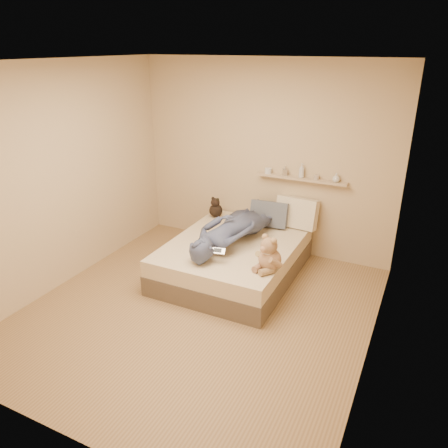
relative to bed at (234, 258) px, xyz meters
The scene contains 10 objects.
room 1.42m from the bed, 90.00° to the right, with size 3.80×3.80×3.80m.
bed is the anchor object (origin of this frame).
game_console 0.70m from the bed, 83.20° to the right, with size 0.18×0.11×0.06m.
teddy_bear 0.90m from the bed, 37.28° to the right, with size 0.33×0.34×0.41m.
dark_plush 0.96m from the bed, 131.68° to the left, with size 0.19×0.19×0.29m.
pillow_cream 1.08m from the bed, 56.93° to the left, with size 0.55×0.16×0.40m, color beige.
pillow_grey 0.82m from the bed, 73.72° to the left, with size 0.50×0.14×0.34m, color slate.
person 0.42m from the bed, 147.20° to the left, with size 0.59×1.62×0.39m, color #424C68.
wall_shelf 1.38m from the bed, 58.82° to the left, with size 1.20×0.12×0.03m, color tan.
shelf_bottles 1.44m from the bed, 57.60° to the left, with size 1.02×0.12×0.19m.
Camera 1 is at (2.06, -3.56, 2.75)m, focal length 35.00 mm.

